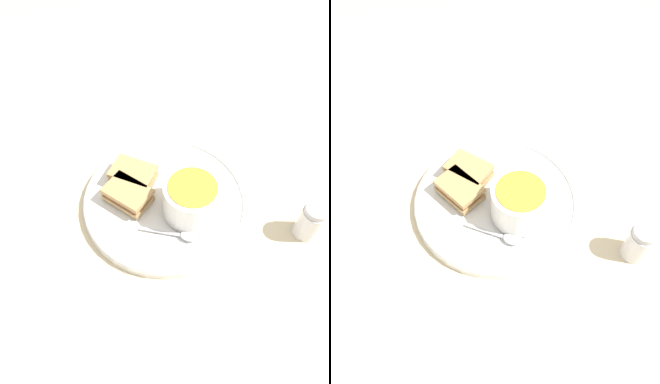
% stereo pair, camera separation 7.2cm
% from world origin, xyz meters
% --- Properties ---
extents(ground_plane, '(2.40, 2.40, 0.00)m').
position_xyz_m(ground_plane, '(0.00, 0.00, 0.00)').
color(ground_plane, beige).
extents(plate, '(0.32, 0.32, 0.02)m').
position_xyz_m(plate, '(0.00, 0.00, 0.01)').
color(plate, white).
rests_on(plate, ground_plane).
extents(soup_bowl, '(0.11, 0.11, 0.07)m').
position_xyz_m(soup_bowl, '(0.04, -0.04, 0.06)').
color(soup_bowl, white).
rests_on(soup_bowl, plate).
extents(spoon, '(0.11, 0.06, 0.01)m').
position_xyz_m(spoon, '(0.02, -0.09, 0.02)').
color(spoon, silver).
rests_on(spoon, plate).
extents(sandwich_half_near, '(0.11, 0.10, 0.03)m').
position_xyz_m(sandwich_half_near, '(-0.05, 0.06, 0.04)').
color(sandwich_half_near, tan).
rests_on(sandwich_half_near, plate).
extents(sandwich_half_far, '(0.10, 0.10, 0.03)m').
position_xyz_m(sandwich_half_far, '(-0.07, 0.01, 0.04)').
color(sandwich_half_far, tan).
rests_on(sandwich_half_far, plate).
extents(salt_shaker, '(0.05, 0.05, 0.08)m').
position_xyz_m(salt_shaker, '(0.25, -0.12, 0.04)').
color(salt_shaker, silver).
rests_on(salt_shaker, ground_plane).
extents(menu_sheet, '(0.29, 0.31, 0.00)m').
position_xyz_m(menu_sheet, '(0.05, -0.32, 0.00)').
color(menu_sheet, white).
rests_on(menu_sheet, ground_plane).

